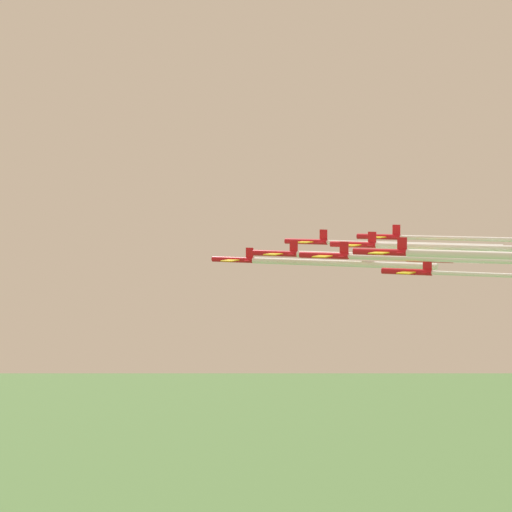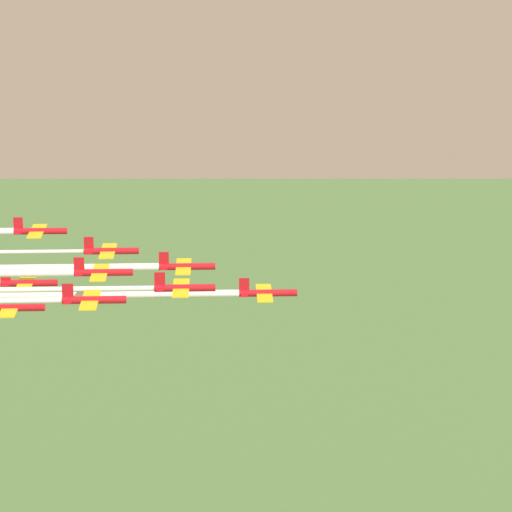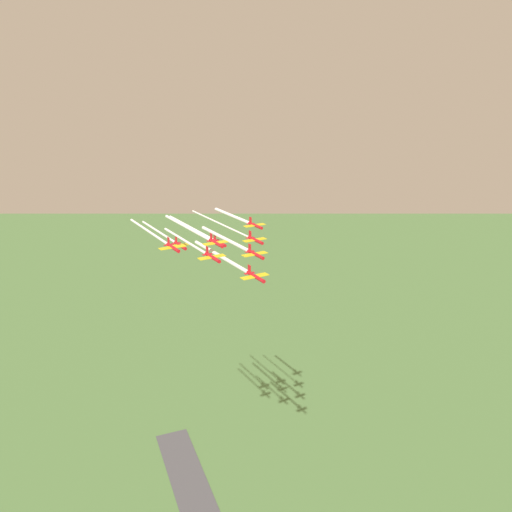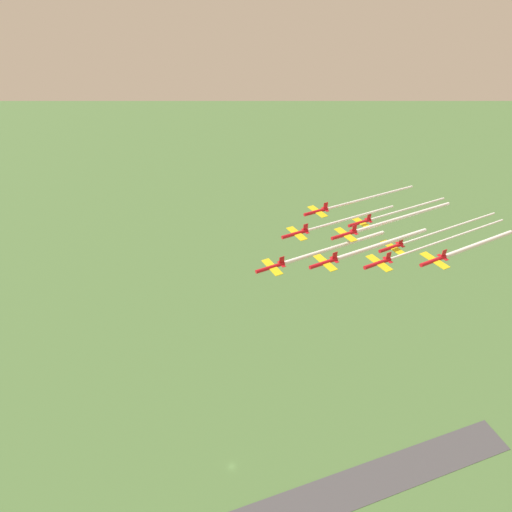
{
  "view_description": "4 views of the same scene",
  "coord_description": "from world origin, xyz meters",
  "px_view_note": "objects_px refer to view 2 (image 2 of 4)",
  "views": [
    {
      "loc": [
        -13.21,
        -246.08,
        186.95
      ],
      "look_at": [
        -8.3,
        -33.34,
        172.16
      ],
      "focal_mm": 70.0,
      "sensor_mm": 36.0,
      "label": 1
    },
    {
      "loc": [
        80.55,
        133.71,
        237.8
      ],
      "look_at": [
        -13.67,
        -38.05,
        176.46
      ],
      "focal_mm": 85.0,
      "sensor_mm": 36.0,
      "label": 2
    },
    {
      "loc": [
        -91.09,
        88.56,
        224.5
      ],
      "look_at": [
        -12.22,
        -34.88,
        177.49
      ],
      "focal_mm": 35.0,
      "sensor_mm": 36.0,
      "label": 3
    },
    {
      "loc": [
        -95.17,
        -86.76,
        242.42
      ],
      "look_at": [
        -15.87,
        -29.69,
        175.7
      ],
      "focal_mm": 28.0,
      "sensor_mm": 36.0,
      "label": 4
    }
  ],
  "objects_px": {
    "jet_0": "(266,293)",
    "jet_1": "(185,266)",
    "jet_7": "(27,283)",
    "jet_5": "(92,300)",
    "jet_2": "(183,288)",
    "jet_3": "(109,251)",
    "jet_8": "(12,307)",
    "jet_6": "(38,231)",
    "jet_4": "(101,272)"
  },
  "relations": [
    {
      "from": "jet_0",
      "to": "jet_1",
      "type": "distance_m",
      "value": 15.99
    },
    {
      "from": "jet_7",
      "to": "jet_5",
      "type": "bearing_deg",
      "value": 29.54
    },
    {
      "from": "jet_5",
      "to": "jet_7",
      "type": "height_order",
      "value": "jet_5"
    },
    {
      "from": "jet_2",
      "to": "jet_7",
      "type": "relative_size",
      "value": 1.0
    },
    {
      "from": "jet_3",
      "to": "jet_8",
      "type": "distance_m",
      "value": 27.75
    },
    {
      "from": "jet_0",
      "to": "jet_7",
      "type": "distance_m",
      "value": 41.73
    },
    {
      "from": "jet_1",
      "to": "jet_5",
      "type": "relative_size",
      "value": 1.0
    },
    {
      "from": "jet_8",
      "to": "jet_1",
      "type": "bearing_deg",
      "value": 120.47
    },
    {
      "from": "jet_2",
      "to": "jet_6",
      "type": "relative_size",
      "value": 1.0
    },
    {
      "from": "jet_1",
      "to": "jet_8",
      "type": "height_order",
      "value": "jet_1"
    },
    {
      "from": "jet_4",
      "to": "jet_6",
      "type": "relative_size",
      "value": 1.0
    },
    {
      "from": "jet_2",
      "to": "jet_5",
      "type": "bearing_deg",
      "value": -59.53
    },
    {
      "from": "jet_2",
      "to": "jet_3",
      "type": "relative_size",
      "value": 1.0
    },
    {
      "from": "jet_3",
      "to": "jet_6",
      "type": "distance_m",
      "value": 15.91
    },
    {
      "from": "jet_3",
      "to": "jet_8",
      "type": "xyz_separation_m",
      "value": [
        23.04,
        15.36,
        -1.91
      ]
    },
    {
      "from": "jet_6",
      "to": "jet_7",
      "type": "relative_size",
      "value": 1.0
    },
    {
      "from": "jet_2",
      "to": "jet_1",
      "type": "bearing_deg",
      "value": 180.0
    },
    {
      "from": "jet_5",
      "to": "jet_8",
      "type": "xyz_separation_m",
      "value": [
        8.57,
        -13.32,
        -3.99
      ]
    },
    {
      "from": "jet_6",
      "to": "jet_5",
      "type": "bearing_deg",
      "value": 18.78
    },
    {
      "from": "jet_2",
      "to": "jet_4",
      "type": "bearing_deg",
      "value": -120.47
    },
    {
      "from": "jet_7",
      "to": "jet_4",
      "type": "bearing_deg",
      "value": 59.53
    },
    {
      "from": "jet_6",
      "to": "jet_7",
      "type": "height_order",
      "value": "jet_6"
    },
    {
      "from": "jet_3",
      "to": "jet_5",
      "type": "distance_m",
      "value": 32.18
    },
    {
      "from": "jet_1",
      "to": "jet_6",
      "type": "distance_m",
      "value": 31.74
    },
    {
      "from": "jet_3",
      "to": "jet_5",
      "type": "xyz_separation_m",
      "value": [
        14.47,
        28.67,
        2.08
      ]
    },
    {
      "from": "jet_1",
      "to": "jet_2",
      "type": "xyz_separation_m",
      "value": [
        7.23,
        14.34,
        1.59
      ]
    },
    {
      "from": "jet_5",
      "to": "jet_1",
      "type": "bearing_deg",
      "value": 150.46
    },
    {
      "from": "jet_5",
      "to": "jet_8",
      "type": "relative_size",
      "value": 1.0
    },
    {
      "from": "jet_2",
      "to": "jet_5",
      "type": "relative_size",
      "value": 1.0
    },
    {
      "from": "jet_1",
      "to": "jet_6",
      "type": "bearing_deg",
      "value": -120.47
    },
    {
      "from": "jet_3",
      "to": "jet_7",
      "type": "height_order",
      "value": "jet_3"
    },
    {
      "from": "jet_4",
      "to": "jet_7",
      "type": "height_order",
      "value": "jet_4"
    },
    {
      "from": "jet_1",
      "to": "jet_6",
      "type": "relative_size",
      "value": 1.0
    },
    {
      "from": "jet_1",
      "to": "jet_3",
      "type": "relative_size",
      "value": 1.0
    },
    {
      "from": "jet_1",
      "to": "jet_8",
      "type": "bearing_deg",
      "value": -59.53
    },
    {
      "from": "jet_0",
      "to": "jet_3",
      "type": "bearing_deg",
      "value": -120.47
    },
    {
      "from": "jet_5",
      "to": "jet_8",
      "type": "bearing_deg",
      "value": -120.47
    },
    {
      "from": "jet_0",
      "to": "jet_1",
      "type": "bearing_deg",
      "value": -120.47
    },
    {
      "from": "jet_7",
      "to": "jet_3",
      "type": "bearing_deg",
      "value": 120.47
    },
    {
      "from": "jet_3",
      "to": "jet_7",
      "type": "bearing_deg",
      "value": -59.53
    },
    {
      "from": "jet_1",
      "to": "jet_7",
      "type": "relative_size",
      "value": 1.0
    },
    {
      "from": "jet_6",
      "to": "jet_4",
      "type": "bearing_deg",
      "value": 29.54
    },
    {
      "from": "jet_4",
      "to": "jet_7",
      "type": "bearing_deg",
      "value": -120.47
    },
    {
      "from": "jet_0",
      "to": "jet_5",
      "type": "relative_size",
      "value": 1.0
    },
    {
      "from": "jet_4",
      "to": "jet_7",
      "type": "xyz_separation_m",
      "value": [
        8.57,
        -13.32,
        -4.39
      ]
    },
    {
      "from": "jet_2",
      "to": "jet_4",
      "type": "height_order",
      "value": "jet_4"
    },
    {
      "from": "jet_4",
      "to": "jet_7",
      "type": "relative_size",
      "value": 1.0
    },
    {
      "from": "jet_2",
      "to": "jet_5",
      "type": "xyz_separation_m",
      "value": [
        15.8,
        1.02,
        0.98
      ]
    },
    {
      "from": "jet_0",
      "to": "jet_6",
      "type": "distance_m",
      "value": 47.69
    },
    {
      "from": "jet_8",
      "to": "jet_2",
      "type": "bearing_deg",
      "value": 90.0
    }
  ]
}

